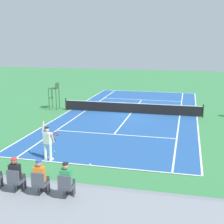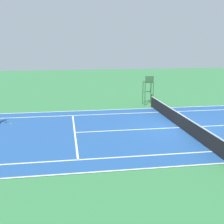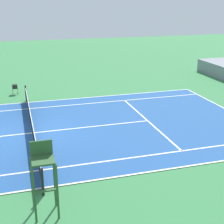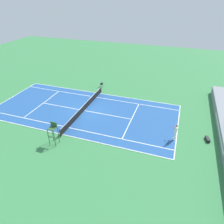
# 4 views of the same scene
# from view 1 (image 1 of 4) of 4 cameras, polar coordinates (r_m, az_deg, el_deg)

# --- Properties ---
(ground_plane) EXTENTS (80.00, 80.00, 0.00)m
(ground_plane) POSITION_cam_1_polar(r_m,az_deg,el_deg) (27.24, 3.43, -0.26)
(ground_plane) COLOR #387F47
(court) EXTENTS (11.08, 23.88, 0.03)m
(court) POSITION_cam_1_polar(r_m,az_deg,el_deg) (27.24, 3.43, -0.24)
(court) COLOR #235193
(court) RESTS_ON ground
(net) EXTENTS (11.98, 0.10, 1.07)m
(net) POSITION_cam_1_polar(r_m,az_deg,el_deg) (27.13, 3.45, 0.81)
(net) COLOR black
(net) RESTS_ON ground
(barrier_wall) EXTENTS (22.89, 0.25, 1.13)m
(barrier_wall) POSITION_cam_1_polar(r_m,az_deg,el_deg) (12.26, -10.51, -14.65)
(barrier_wall) COLOR gray
(barrier_wall) RESTS_ON ground
(spectator_seated_0) EXTENTS (0.44, 0.60, 1.27)m
(spectator_seated_0) POSITION_cam_1_polar(r_m,az_deg,el_deg) (10.54, -8.10, -12.19)
(spectator_seated_0) COLOR #474C56
(spectator_seated_0) RESTS_ON bleacher_platform
(spectator_seated_1) EXTENTS (0.44, 0.60, 1.27)m
(spectator_seated_1) POSITION_cam_1_polar(r_m,az_deg,el_deg) (10.89, -12.70, -11.53)
(spectator_seated_1) COLOR #474C56
(spectator_seated_1) RESTS_ON bleacher_platform
(spectator_seated_2) EXTENTS (0.44, 0.60, 1.27)m
(spectator_seated_2) POSITION_cam_1_polar(r_m,az_deg,el_deg) (11.29, -16.82, -10.88)
(spectator_seated_2) COLOR #474C56
(spectator_seated_2) RESTS_ON bleacher_platform
(tennis_player) EXTENTS (0.82, 0.62, 2.08)m
(tennis_player) POSITION_cam_1_polar(r_m,az_deg,el_deg) (16.85, -11.48, -5.33)
(tennis_player) COLOR white
(tennis_player) RESTS_ON ground
(tennis_ball) EXTENTS (0.07, 0.07, 0.07)m
(tennis_ball) POSITION_cam_1_polar(r_m,az_deg,el_deg) (18.33, -10.31, -6.95)
(tennis_ball) COLOR #D1E533
(tennis_ball) RESTS_ON ground
(umpire_chair) EXTENTS (0.77, 0.77, 2.44)m
(umpire_chair) POSITION_cam_1_polar(r_m,az_deg,el_deg) (28.95, -10.29, 3.48)
(umpire_chair) COLOR #2D562D
(umpire_chair) RESTS_ON ground
(equipment_bag) EXTENTS (0.95, 0.54, 0.32)m
(equipment_bag) POSITION_cam_1_polar(r_m,az_deg,el_deg) (13.99, -13.53, -13.02)
(equipment_bag) COLOR black
(equipment_bag) RESTS_ON ground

